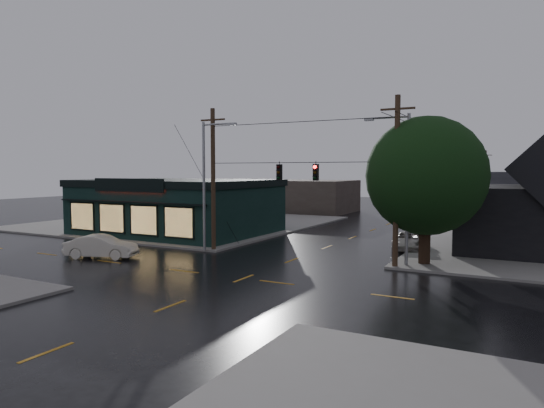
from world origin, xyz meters
The scene contains 15 objects.
ground_plane centered at (0.00, 0.00, 0.00)m, with size 160.00×160.00×0.00m, color black.
sidewalk_nw centered at (-20.00, 20.00, 0.07)m, with size 28.00×28.00×0.15m, color slate.
pizza_shop centered at (-15.00, 12.94, 2.56)m, with size 16.30×12.34×4.90m.
corner_tree centered at (7.86, 8.16, 5.46)m, with size 7.17×7.17×8.91m.
utility_pole_nw centered at (-6.50, 6.50, 0.00)m, with size 2.00×0.32×10.15m, color #352317, non-canonical shape.
utility_pole_ne centered at (6.50, 6.50, 0.00)m, with size 2.00×0.32×10.15m, color #352317, non-canonical shape.
utility_pole_far_a centered at (6.50, 28.00, 0.00)m, with size 2.00×0.32×9.65m, color #352317, non-canonical shape.
utility_pole_far_b centered at (6.50, 48.00, 0.00)m, with size 2.00×0.32×9.15m, color #352317, non-canonical shape.
utility_pole_far_c centered at (6.50, 68.00, 0.00)m, with size 2.00×0.32×9.15m, color #352317, non-canonical shape.
span_signal_assembly centered at (0.10, 6.50, 5.70)m, with size 13.00×0.48×1.23m.
streetlight_nw centered at (-6.80, 5.80, 0.00)m, with size 5.40×0.30×9.15m, color gray, non-canonical shape.
streetlight_ne centered at (7.00, 7.20, 0.00)m, with size 5.40×0.30×9.15m, color gray, non-canonical shape.
bg_building_west centered at (-14.00, 40.00, 2.20)m, with size 12.00×10.00×4.40m, color #3A2F2A.
sedan_cream centered at (-11.46, 0.73, 0.76)m, with size 1.62×4.64×1.53m, color beige.
suv_silver centered at (5.64, 13.90, 0.64)m, with size 2.13×4.62×1.29m, color #B1ABA3.
Camera 1 is at (13.45, -21.89, 5.81)m, focal length 32.00 mm.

